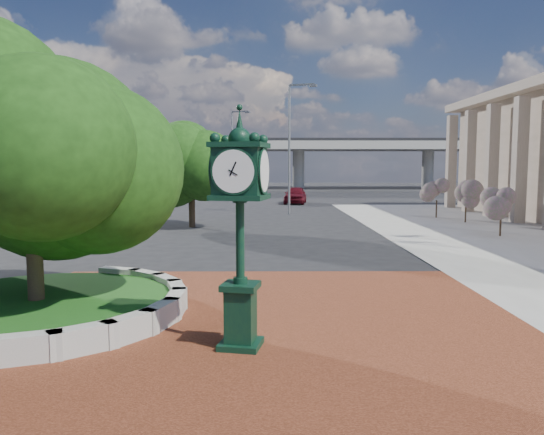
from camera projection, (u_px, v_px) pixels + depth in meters
The scene contains 14 objects.
ground at pixel (254, 316), 12.26m from camera, with size 200.00×200.00×0.00m, color black.
plaza at pixel (252, 328), 11.26m from camera, with size 12.00×12.00×0.04m, color #5E2916.
planter_wall at pixel (136, 305), 12.21m from camera, with size 2.96×6.77×0.54m.
grass_bed at pixel (37, 308), 12.20m from camera, with size 6.10×6.10×0.40m, color #1D4B15.
overpass at pixel (265, 146), 81.30m from camera, with size 90.00×12.00×7.50m.
tree_planter at pixel (30, 154), 11.86m from camera, with size 5.20×5.20×6.33m.
tree_street at pixel (191, 170), 29.83m from camera, with size 4.40×4.40×5.45m.
post_clock at pixel (240, 219), 9.80m from camera, with size 1.08×1.08×4.49m.
parked_car at pixel (295, 195), 49.11m from camera, with size 1.88×4.68×1.60m, color #4F0B14.
street_lamp_near at pixel (292, 139), 37.57m from camera, with size 2.00×0.82×9.19m.
street_lamp_far at pixel (234, 149), 50.05m from camera, with size 1.82×0.92×8.60m.
shrub_near at pixel (501, 204), 25.81m from camera, with size 1.20×1.20×2.20m.
shrub_mid at pixel (466, 197), 32.14m from camera, with size 1.20×1.20×2.20m.
shrub_far at pixel (437, 194), 35.22m from camera, with size 1.20×1.20×2.20m.
Camera 1 is at (0.34, -11.98, 3.45)m, focal length 35.00 mm.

